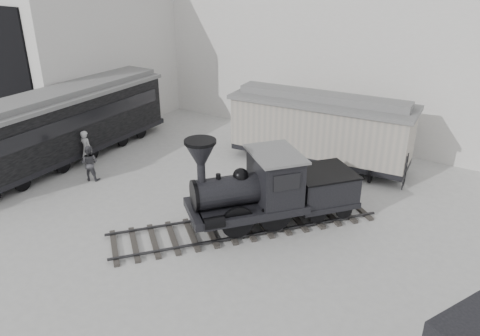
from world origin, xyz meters
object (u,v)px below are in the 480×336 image
Objects in this scene: visitor_a at (86,149)px; visitor_b at (90,163)px; locomotive at (265,193)px; boxcar at (320,128)px; passenger_coach at (67,124)px.

visitor_a is 1.53m from visitor_b.
visitor_a is 1.13× the size of visitor_b.
locomotive is 9.85m from visitor_a.
boxcar is 12.32m from passenger_coach.
passenger_coach reaches higher than visitor_b.
locomotive is 11.35m from passenger_coach.
visitor_b is (2.74, -1.09, -1.02)m from passenger_coach.
boxcar is 10.84m from visitor_b.
boxcar is 0.71× the size of passenger_coach.
passenger_coach is (-11.34, 0.08, 0.52)m from locomotive.
boxcar is at bearing -144.70° from visitor_a.
locomotive reaches higher than visitor_b.
visitor_b is at bearing -134.62° from locomotive.
boxcar reaches higher than visitor_a.
boxcar is 5.38× the size of visitor_b.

